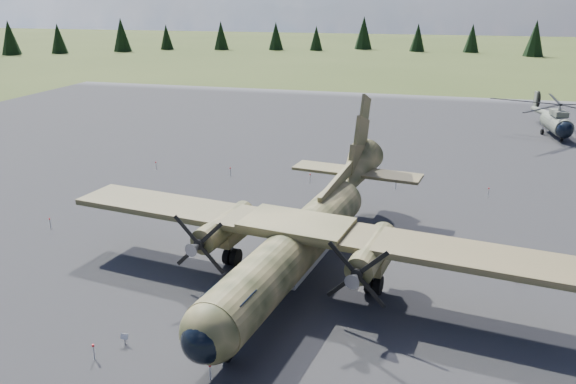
# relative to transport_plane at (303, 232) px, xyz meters

# --- Properties ---
(ground) EXTENTS (500.00, 500.00, 0.00)m
(ground) POSITION_rel_transport_plane_xyz_m (-3.66, 2.29, -2.90)
(ground) COLOR #4A5526
(ground) RESTS_ON ground
(apron) EXTENTS (120.00, 120.00, 0.04)m
(apron) POSITION_rel_transport_plane_xyz_m (-3.66, 12.29, -2.90)
(apron) COLOR #535357
(apron) RESTS_ON ground
(transport_plane) EXTENTS (30.69, 27.68, 10.10)m
(transport_plane) POSITION_rel_transport_plane_xyz_m (0.00, 0.00, 0.00)
(transport_plane) COLOR #383D21
(transport_plane) RESTS_ON ground
(helicopter_near) EXTENTS (18.71, 20.72, 4.26)m
(helicopter_near) POSITION_rel_transport_plane_xyz_m (21.96, 44.24, 0.12)
(helicopter_near) COLOR slate
(helicopter_near) RESTS_ON ground
(info_placard_left) EXTENTS (0.40, 0.18, 0.63)m
(info_placard_left) POSITION_rel_transport_plane_xyz_m (-6.88, -9.73, -2.48)
(info_placard_left) COLOR gray
(info_placard_left) RESTS_ON ground
(info_placard_right) EXTENTS (0.46, 0.24, 0.70)m
(info_placard_right) POSITION_rel_transport_plane_xyz_m (-3.09, -8.56, -2.44)
(info_placard_right) COLOR gray
(info_placard_right) RESTS_ON ground
(barrier_fence) EXTENTS (33.12, 29.62, 0.85)m
(barrier_fence) POSITION_rel_transport_plane_xyz_m (-4.13, 2.21, -2.39)
(barrier_fence) COLOR silver
(barrier_fence) RESTS_ON ground
(treeline) EXTENTS (326.81, 332.76, 10.86)m
(treeline) POSITION_rel_transport_plane_xyz_m (-3.89, 8.75, 1.91)
(treeline) COLOR black
(treeline) RESTS_ON ground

